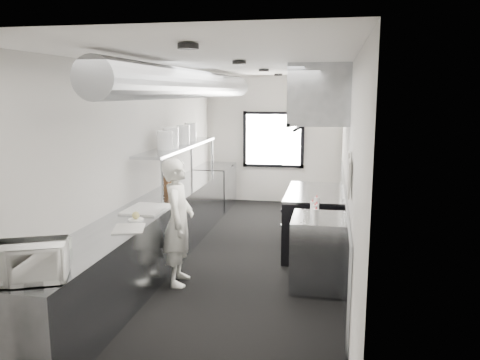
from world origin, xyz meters
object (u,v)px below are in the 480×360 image
at_px(deli_tub_b, 64,243).
at_px(cutting_board, 146,209).
at_px(prep_counter, 151,237).
at_px(squeeze_bottle_c, 317,210).
at_px(line_cook, 178,222).
at_px(squeeze_bottle_e, 317,204).
at_px(plate_stack_d, 190,132).
at_px(pass_shelf, 180,147).
at_px(knife_block, 168,183).
at_px(squeeze_bottle_d, 312,208).
at_px(exhaust_hood, 321,95).
at_px(bottle_station, 318,252).
at_px(squeeze_bottle_a, 316,217).
at_px(plate_stack_c, 183,135).
at_px(small_plate, 136,220).
at_px(squeeze_bottle_b, 315,213).
at_px(microwave, 31,262).
at_px(deli_tub_a, 63,247).
at_px(range, 313,221).
at_px(plate_stack_b, 171,138).
at_px(plate_stack_a, 165,140).

distance_m(deli_tub_b, cutting_board, 1.67).
height_order(prep_counter, squeeze_bottle_c, squeeze_bottle_c).
bearing_deg(prep_counter, line_cook, -38.53).
xyz_separation_m(prep_counter, squeeze_bottle_e, (2.26, 0.09, 0.54)).
distance_m(prep_counter, squeeze_bottle_e, 2.33).
relative_size(cutting_board, squeeze_bottle_e, 3.54).
relative_size(line_cook, plate_stack_d, 4.97).
xyz_separation_m(pass_shelf, knife_block, (-0.05, -0.48, -0.52)).
bearing_deg(squeeze_bottle_d, exhaust_hood, 88.62).
distance_m(bottle_station, knife_block, 2.74).
bearing_deg(cutting_board, squeeze_bottle_d, 4.70).
bearing_deg(squeeze_bottle_a, plate_stack_c, 135.83).
distance_m(line_cook, squeeze_bottle_d, 1.71).
height_order(small_plate, squeeze_bottle_b, squeeze_bottle_b).
relative_size(prep_counter, squeeze_bottle_b, 31.20).
height_order(microwave, deli_tub_b, microwave).
bearing_deg(deli_tub_a, knife_block, 89.59).
distance_m(deli_tub_b, plate_stack_d, 4.21).
bearing_deg(deli_tub_a, range, 54.33).
distance_m(small_plate, plate_stack_b, 2.04).
relative_size(exhaust_hood, plate_stack_b, 6.74).
bearing_deg(squeeze_bottle_e, exhaust_hood, 90.76).
height_order(line_cook, squeeze_bottle_e, line_cook).
relative_size(line_cook, squeeze_bottle_d, 9.74).
xyz_separation_m(bottle_station, squeeze_bottle_c, (-0.03, 0.03, 0.53)).
xyz_separation_m(exhaust_hood, pass_shelf, (-2.29, 0.30, -0.86)).
bearing_deg(plate_stack_a, prep_counter, -85.53).
bearing_deg(squeeze_bottle_a, prep_counter, 166.51).
bearing_deg(deli_tub_a, plate_stack_c, 88.93).
bearing_deg(cutting_board, deli_tub_a, -95.21).
bearing_deg(squeeze_bottle_b, line_cook, -177.85).
distance_m(exhaust_hood, squeeze_bottle_d, 1.90).
distance_m(line_cook, plate_stack_a, 1.70).
distance_m(exhaust_hood, plate_stack_c, 2.43).
relative_size(small_plate, squeeze_bottle_d, 1.16).
bearing_deg(squeeze_bottle_c, squeeze_bottle_b, -93.93).
relative_size(deli_tub_a, deli_tub_b, 0.81).
relative_size(plate_stack_a, squeeze_bottle_a, 1.53).
height_order(pass_shelf, microwave, pass_shelf).
bearing_deg(squeeze_bottle_c, bottle_station, -48.29).
distance_m(bottle_station, squeeze_bottle_c, 0.53).
height_order(cutting_board, knife_block, knife_block).
distance_m(microwave, deli_tub_b, 0.82).
relative_size(bottle_station, squeeze_bottle_c, 5.52).
height_order(prep_counter, plate_stack_a, plate_stack_a).
bearing_deg(plate_stack_c, squeeze_bottle_d, -38.24).
height_order(deli_tub_b, small_plate, deli_tub_b).
bearing_deg(cutting_board, squeeze_bottle_e, 8.73).
distance_m(exhaust_hood, bottle_station, 2.39).
xyz_separation_m(exhaust_hood, bottle_station, (0.05, -1.40, -1.94)).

